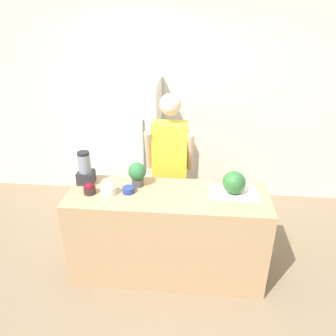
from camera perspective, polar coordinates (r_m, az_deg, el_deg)
The scene contains 12 objects.
ground_plane at distance 3.34m, azimuth -0.56°, elevation -20.85°, with size 14.00×14.00×0.00m, color #7F6B51.
wall_back at distance 4.36m, azimuth 1.93°, elevation 11.11°, with size 8.00×0.06×2.60m.
counter_island at distance 3.26m, azimuth -0.05°, elevation -11.40°, with size 1.85×0.62×0.91m.
refrigerator at distance 4.24m, azimuth -6.60°, elevation 3.90°, with size 0.77×0.67×1.68m.
person at distance 3.55m, azimuth 0.34°, elevation 0.07°, with size 0.51×0.27×1.68m.
cutting_board at distance 3.08m, azimuth 11.31°, elevation -4.14°, with size 0.44×0.28×0.01m.
watermelon at distance 3.01m, azimuth 11.42°, elevation -2.48°, with size 0.21×0.21×0.21m.
bowl_cherries at distance 3.07m, azimuth -13.49°, elevation -3.55°, with size 0.11×0.11×0.11m.
bowl_cream at distance 3.03m, azimuth -10.29°, elevation -3.49°, with size 0.14×0.14×0.13m.
bowl_small_blue at distance 3.03m, azimuth -6.90°, elevation -3.82°, with size 0.11×0.11×0.05m.
blender at distance 3.22m, azimuth -14.22°, elevation -0.26°, with size 0.15×0.15×0.32m.
potted_plant at distance 3.09m, azimuth -5.37°, elevation -0.91°, with size 0.17×0.17×0.23m.
Camera 1 is at (0.23, -2.25, 2.46)m, focal length 35.00 mm.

